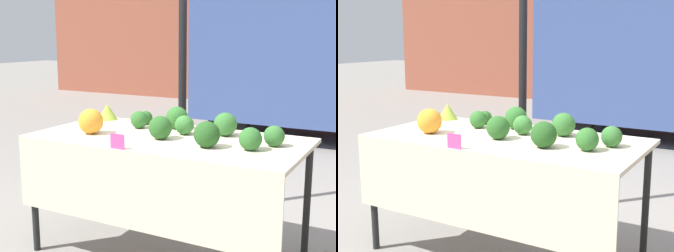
{
  "view_description": "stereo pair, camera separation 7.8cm",
  "coord_description": "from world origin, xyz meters",
  "views": [
    {
      "loc": [
        1.56,
        -2.84,
        1.61
      ],
      "look_at": [
        0.0,
        0.0,
        0.97
      ],
      "focal_mm": 50.0,
      "sensor_mm": 36.0,
      "label": 1
    },
    {
      "loc": [
        1.63,
        -2.81,
        1.61
      ],
      "look_at": [
        0.0,
        0.0,
        0.97
      ],
      "focal_mm": 50.0,
      "sensor_mm": 36.0,
      "label": 2
    }
  ],
  "objects": [
    {
      "name": "broccoli_head_0",
      "position": [
        0.64,
        -0.09,
        0.97
      ],
      "size": [
        0.15,
        0.15,
        0.15
      ],
      "color": "#2D6628",
      "rests_on": "market_table"
    },
    {
      "name": "broccoli_head_7",
      "position": [
        0.06,
        0.13,
        0.96
      ],
      "size": [
        0.14,
        0.14,
        0.14
      ],
      "color": "#387533",
      "rests_on": "market_table"
    },
    {
      "name": "broccoli_head_4",
      "position": [
        -0.08,
        0.3,
        0.98
      ],
      "size": [
        0.17,
        0.17,
        0.17
      ],
      "color": "#2D6628",
      "rests_on": "market_table"
    },
    {
      "name": "broccoli_head_2",
      "position": [
        0.74,
        0.08,
        0.96
      ],
      "size": [
        0.14,
        0.14,
        0.14
      ],
      "color": "#336B2D",
      "rests_on": "market_table"
    },
    {
      "name": "broccoli_head_6",
      "position": [
        -0.35,
        0.17,
        0.96
      ],
      "size": [
        0.14,
        0.14,
        0.14
      ],
      "color": "#2D6628",
      "rests_on": "market_table"
    },
    {
      "name": "broccoli_head_3",
      "position": [
        0.34,
        0.23,
        0.98
      ],
      "size": [
        0.17,
        0.17,
        0.17
      ],
      "color": "#336B2D",
      "rests_on": "market_table"
    },
    {
      "name": "broccoli_head_5",
      "position": [
        -0.39,
        0.33,
        0.95
      ],
      "size": [
        0.11,
        0.11,
        0.11
      ],
      "color": "#285B23",
      "rests_on": "market_table"
    },
    {
      "name": "tent_pole",
      "position": [
        -0.27,
        0.76,
        1.2
      ],
      "size": [
        0.07,
        0.07,
        2.41
      ],
      "color": "black",
      "rests_on": "ground_plane"
    },
    {
      "name": "orange_cauliflower",
      "position": [
        -0.55,
        -0.17,
        0.99
      ],
      "size": [
        0.18,
        0.18,
        0.18
      ],
      "color": "orange",
      "rests_on": "market_table"
    },
    {
      "name": "broccoli_head_8",
      "position": [
        0.37,
        -0.15,
        0.98
      ],
      "size": [
        0.17,
        0.17,
        0.17
      ],
      "color": "#23511E",
      "rests_on": "market_table"
    },
    {
      "name": "price_sign",
      "position": [
        -0.11,
        -0.47,
        0.94
      ],
      "size": [
        0.11,
        0.01,
        0.1
      ],
      "color": "#EF4793",
      "rests_on": "market_table"
    },
    {
      "name": "market_table",
      "position": [
        0.0,
        -0.07,
        0.79
      ],
      "size": [
        1.93,
        0.96,
        0.89
      ],
      "color": "beige",
      "rests_on": "ground_plane"
    },
    {
      "name": "romanesco_head",
      "position": [
        -0.79,
        0.36,
        0.96
      ],
      "size": [
        0.17,
        0.17,
        0.14
      ],
      "color": "#93B238",
      "rests_on": "market_table"
    },
    {
      "name": "parked_truck",
      "position": [
        0.11,
        4.74,
        1.44
      ],
      "size": [
        3.92,
        1.94,
        2.79
      ],
      "color": "#384C84",
      "rests_on": "ground_plane"
    },
    {
      "name": "broccoli_head_1",
      "position": [
        -0.01,
        -0.09,
        0.98
      ],
      "size": [
        0.16,
        0.16,
        0.16
      ],
      "color": "#285B23",
      "rests_on": "market_table"
    }
  ]
}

